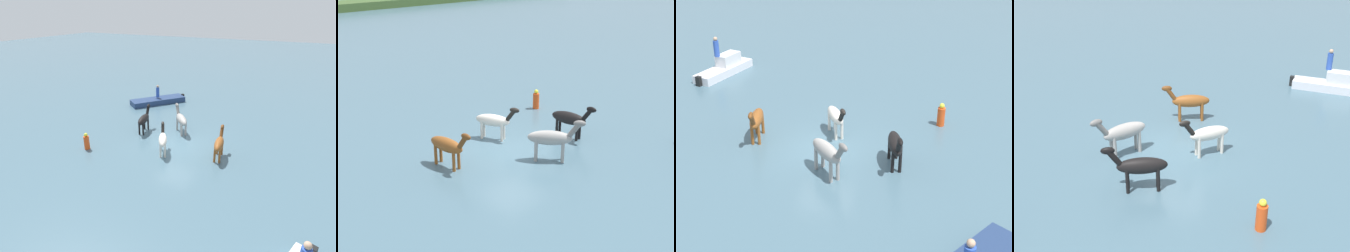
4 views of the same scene
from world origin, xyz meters
The scene contains 6 objects.
ground_plane centered at (0.00, 0.00, 0.00)m, with size 143.46×143.46×0.00m, color #476675.
horse_dark_mare centered at (-3.18, 0.44, 1.00)m, with size 0.80×2.34×1.81m.
horse_rear_stallion centered at (0.51, -2.05, 1.06)m, with size 1.91×2.12×1.92m.
horse_chestnut_trailing centered at (3.05, -0.94, 1.00)m, with size 0.88×2.36×1.82m.
horse_pinto_flank centered at (0.23, 1.42, 0.96)m, with size 1.33×2.14×1.74m.
buoy_channel_marker centered at (4.97, 3.20, 0.51)m, with size 0.36×0.36×1.14m.
Camera 2 is at (-12.82, -13.75, 8.59)m, focal length 47.68 mm.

